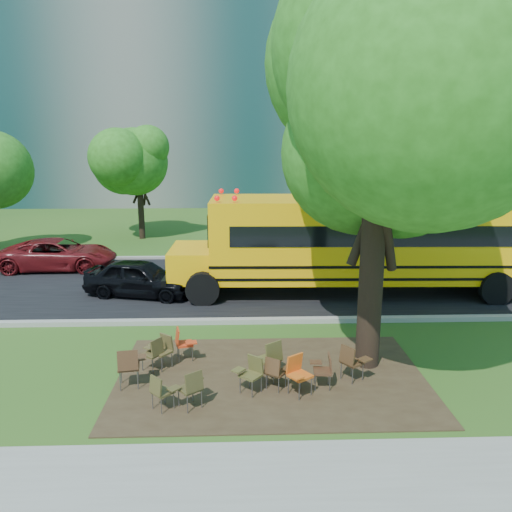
{
  "coord_description": "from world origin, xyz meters",
  "views": [
    {
      "loc": [
        0.29,
        -10.95,
        5.37
      ],
      "look_at": [
        0.82,
        4.39,
        1.72
      ],
      "focal_mm": 35.0,
      "sensor_mm": 36.0,
      "label": 1
    }
  ],
  "objects_px": {
    "chair_1": "(161,390)",
    "chair_11": "(271,356)",
    "chair_8": "(154,351)",
    "school_bus": "(385,239)",
    "chair_7": "(352,360)",
    "chair_9": "(162,348)",
    "main_tree": "(380,125)",
    "black_car": "(140,278)",
    "bg_car_red": "(58,254)",
    "chair_6": "(324,367)",
    "chair_0": "(130,364)",
    "chair_2": "(192,385)",
    "chair_3": "(251,371)",
    "chair_4": "(276,370)",
    "chair_10": "(183,341)",
    "chair_5": "(298,371)"
  },
  "relations": [
    {
      "from": "chair_0",
      "to": "black_car",
      "type": "bearing_deg",
      "value": 88.94
    },
    {
      "from": "chair_10",
      "to": "main_tree",
      "type": "bearing_deg",
      "value": 72.91
    },
    {
      "from": "chair_11",
      "to": "black_car",
      "type": "relative_size",
      "value": 0.26
    },
    {
      "from": "bg_car_red",
      "to": "chair_3",
      "type": "bearing_deg",
      "value": -145.56
    },
    {
      "from": "chair_1",
      "to": "chair_11",
      "type": "height_order",
      "value": "chair_11"
    },
    {
      "from": "chair_6",
      "to": "chair_1",
      "type": "bearing_deg",
      "value": 108.31
    },
    {
      "from": "chair_4",
      "to": "chair_9",
      "type": "height_order",
      "value": "chair_9"
    },
    {
      "from": "chair_6",
      "to": "chair_5",
      "type": "bearing_deg",
      "value": 118.8
    },
    {
      "from": "chair_11",
      "to": "chair_4",
      "type": "bearing_deg",
      "value": -117.87
    },
    {
      "from": "main_tree",
      "to": "chair_9",
      "type": "bearing_deg",
      "value": 179.95
    },
    {
      "from": "chair_5",
      "to": "black_car",
      "type": "xyz_separation_m",
      "value": [
        -4.65,
        7.04,
        0.1
      ]
    },
    {
      "from": "school_bus",
      "to": "chair_7",
      "type": "relative_size",
      "value": 15.82
    },
    {
      "from": "chair_3",
      "to": "black_car",
      "type": "relative_size",
      "value": 0.22
    },
    {
      "from": "chair_2",
      "to": "chair_1",
      "type": "bearing_deg",
      "value": 148.73
    },
    {
      "from": "main_tree",
      "to": "chair_11",
      "type": "xyz_separation_m",
      "value": [
        -2.37,
        -0.7,
        -5.03
      ]
    },
    {
      "from": "chair_7",
      "to": "bg_car_red",
      "type": "xyz_separation_m",
      "value": [
        -10.01,
        10.22,
        0.11
      ]
    },
    {
      "from": "chair_8",
      "to": "chair_9",
      "type": "height_order",
      "value": "chair_9"
    },
    {
      "from": "chair_0",
      "to": "chair_1",
      "type": "relative_size",
      "value": 1.22
    },
    {
      "from": "chair_0",
      "to": "black_car",
      "type": "distance_m",
      "value": 6.7
    },
    {
      "from": "bg_car_red",
      "to": "chair_1",
      "type": "bearing_deg",
      "value": -153.97
    },
    {
      "from": "chair_10",
      "to": "black_car",
      "type": "xyz_separation_m",
      "value": [
        -2.04,
        5.27,
        0.13
      ]
    },
    {
      "from": "chair_9",
      "to": "chair_10",
      "type": "bearing_deg",
      "value": -100.24
    },
    {
      "from": "school_bus",
      "to": "chair_10",
      "type": "distance_m",
      "value": 8.55
    },
    {
      "from": "chair_0",
      "to": "chair_9",
      "type": "bearing_deg",
      "value": 50.3
    },
    {
      "from": "chair_2",
      "to": "chair_4",
      "type": "bearing_deg",
      "value": -15.78
    },
    {
      "from": "school_bus",
      "to": "chair_9",
      "type": "xyz_separation_m",
      "value": [
        -6.92,
        -5.78,
        -1.43
      ]
    },
    {
      "from": "chair_7",
      "to": "black_car",
      "type": "height_order",
      "value": "black_car"
    },
    {
      "from": "school_bus",
      "to": "chair_7",
      "type": "bearing_deg",
      "value": -109.79
    },
    {
      "from": "chair_4",
      "to": "chair_11",
      "type": "height_order",
      "value": "chair_11"
    },
    {
      "from": "chair_6",
      "to": "black_car",
      "type": "relative_size",
      "value": 0.21
    },
    {
      "from": "chair_1",
      "to": "chair_8",
      "type": "distance_m",
      "value": 1.86
    },
    {
      "from": "main_tree",
      "to": "chair_3",
      "type": "bearing_deg",
      "value": -156.01
    },
    {
      "from": "chair_3",
      "to": "chair_11",
      "type": "xyz_separation_m",
      "value": [
        0.46,
        0.56,
        0.09
      ]
    },
    {
      "from": "chair_11",
      "to": "chair_9",
      "type": "bearing_deg",
      "value": 127.41
    },
    {
      "from": "bg_car_red",
      "to": "chair_10",
      "type": "bearing_deg",
      "value": -147.45
    },
    {
      "from": "black_car",
      "to": "chair_2",
      "type": "bearing_deg",
      "value": -148.15
    },
    {
      "from": "main_tree",
      "to": "black_car",
      "type": "xyz_separation_m",
      "value": [
        -6.5,
        5.65,
        -4.98
      ]
    },
    {
      "from": "black_car",
      "to": "chair_7",
      "type": "bearing_deg",
      "value": -123.87
    },
    {
      "from": "chair_1",
      "to": "chair_11",
      "type": "xyz_separation_m",
      "value": [
        2.27,
        1.25,
        0.12
      ]
    },
    {
      "from": "chair_2",
      "to": "chair_11",
      "type": "distance_m",
      "value": 2.04
    },
    {
      "from": "chair_8",
      "to": "chair_10",
      "type": "bearing_deg",
      "value": -16.0
    },
    {
      "from": "chair_4",
      "to": "chair_0",
      "type": "bearing_deg",
      "value": -149.38
    },
    {
      "from": "chair_9",
      "to": "chair_8",
      "type": "bearing_deg",
      "value": 80.29
    },
    {
      "from": "chair_3",
      "to": "chair_4",
      "type": "bearing_deg",
      "value": -134.13
    },
    {
      "from": "chair_2",
      "to": "chair_9",
      "type": "xyz_separation_m",
      "value": [
        -0.87,
        1.89,
        -0.02
      ]
    },
    {
      "from": "chair_0",
      "to": "chair_9",
      "type": "height_order",
      "value": "chair_0"
    },
    {
      "from": "school_bus",
      "to": "chair_3",
      "type": "distance_m",
      "value": 8.66
    },
    {
      "from": "chair_7",
      "to": "main_tree",
      "type": "bearing_deg",
      "value": 110.93
    },
    {
      "from": "chair_1",
      "to": "chair_9",
      "type": "height_order",
      "value": "chair_9"
    },
    {
      "from": "chair_10",
      "to": "bg_car_red",
      "type": "bearing_deg",
      "value": -158.04
    }
  ]
}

